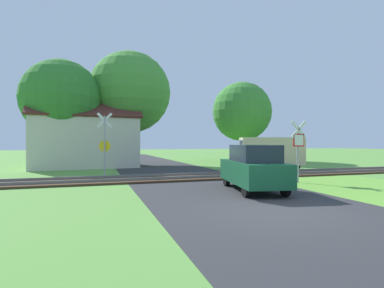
{
  "coord_description": "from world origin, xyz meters",
  "views": [
    {
      "loc": [
        -4.71,
        -6.96,
        1.85
      ],
      "look_at": [
        0.5,
        8.94,
        1.8
      ],
      "focal_mm": 28.0,
      "sensor_mm": 36.0,
      "label": 1
    }
  ],
  "objects_px": {
    "stop_sign_near": "(298,146)",
    "tree_center": "(130,92)",
    "house": "(85,140)",
    "parked_car": "(253,168)",
    "tree_left": "(61,99)",
    "tree_far": "(244,111)",
    "crossing_sign_far": "(105,141)",
    "tree_right": "(242,112)",
    "mail_truck": "(268,152)"
  },
  "relations": [
    {
      "from": "parked_car",
      "to": "tree_left",
      "type": "bearing_deg",
      "value": 130.96
    },
    {
      "from": "tree_left",
      "to": "tree_far",
      "type": "distance_m",
      "value": 18.04
    },
    {
      "from": "tree_left",
      "to": "tree_far",
      "type": "xyz_separation_m",
      "value": [
        17.49,
        4.45,
        0.13
      ]
    },
    {
      "from": "tree_right",
      "to": "tree_far",
      "type": "xyz_separation_m",
      "value": [
        1.49,
        2.46,
        0.37
      ]
    },
    {
      "from": "tree_left",
      "to": "tree_right",
      "type": "height_order",
      "value": "tree_left"
    },
    {
      "from": "house",
      "to": "mail_truck",
      "type": "distance_m",
      "value": 13.87
    },
    {
      "from": "crossing_sign_far",
      "to": "house",
      "type": "xyz_separation_m",
      "value": [
        -1.25,
        6.95,
        0.1
      ]
    },
    {
      "from": "crossing_sign_far",
      "to": "tree_right",
      "type": "distance_m",
      "value": 15.9
    },
    {
      "from": "crossing_sign_far",
      "to": "tree_left",
      "type": "distance_m",
      "value": 7.8
    },
    {
      "from": "tree_far",
      "to": "stop_sign_near",
      "type": "bearing_deg",
      "value": -109.85
    },
    {
      "from": "house",
      "to": "tree_center",
      "type": "xyz_separation_m",
      "value": [
        3.56,
        1.09,
        4.07
      ]
    },
    {
      "from": "stop_sign_near",
      "to": "house",
      "type": "distance_m",
      "value": 16.14
    },
    {
      "from": "tree_left",
      "to": "tree_far",
      "type": "height_order",
      "value": "tree_far"
    },
    {
      "from": "crossing_sign_far",
      "to": "mail_truck",
      "type": "xyz_separation_m",
      "value": [
        11.05,
        0.59,
        -0.73
      ]
    },
    {
      "from": "house",
      "to": "tree_left",
      "type": "xyz_separation_m",
      "value": [
        -1.64,
        -0.43,
        3.08
      ]
    },
    {
      "from": "tree_center",
      "to": "mail_truck",
      "type": "bearing_deg",
      "value": -40.46
    },
    {
      "from": "house",
      "to": "tree_left",
      "type": "distance_m",
      "value": 3.51
    },
    {
      "from": "tree_right",
      "to": "tree_far",
      "type": "height_order",
      "value": "tree_far"
    },
    {
      "from": "crossing_sign_far",
      "to": "tree_center",
      "type": "bearing_deg",
      "value": 82.43
    },
    {
      "from": "house",
      "to": "tree_right",
      "type": "xyz_separation_m",
      "value": [
        14.36,
        1.55,
        2.84
      ]
    },
    {
      "from": "stop_sign_near",
      "to": "tree_right",
      "type": "bearing_deg",
      "value": -108.11
    },
    {
      "from": "house",
      "to": "mail_truck",
      "type": "height_order",
      "value": "house"
    },
    {
      "from": "house",
      "to": "mail_truck",
      "type": "xyz_separation_m",
      "value": [
        12.3,
        -6.36,
        -0.83
      ]
    },
    {
      "from": "tree_center",
      "to": "parked_car",
      "type": "bearing_deg",
      "value": -79.02
    },
    {
      "from": "tree_far",
      "to": "house",
      "type": "bearing_deg",
      "value": -165.79
    },
    {
      "from": "tree_center",
      "to": "mail_truck",
      "type": "height_order",
      "value": "tree_center"
    },
    {
      "from": "tree_right",
      "to": "mail_truck",
      "type": "relative_size",
      "value": 1.49
    },
    {
      "from": "house",
      "to": "mail_truck",
      "type": "bearing_deg",
      "value": -32.28
    },
    {
      "from": "tree_center",
      "to": "mail_truck",
      "type": "relative_size",
      "value": 1.83
    },
    {
      "from": "tree_left",
      "to": "mail_truck",
      "type": "bearing_deg",
      "value": -23.05
    },
    {
      "from": "crossing_sign_far",
      "to": "mail_truck",
      "type": "height_order",
      "value": "crossing_sign_far"
    },
    {
      "from": "mail_truck",
      "to": "parked_car",
      "type": "relative_size",
      "value": 1.24
    },
    {
      "from": "stop_sign_near",
      "to": "house",
      "type": "bearing_deg",
      "value": -53.21
    },
    {
      "from": "tree_far",
      "to": "mail_truck",
      "type": "bearing_deg",
      "value": -108.9
    },
    {
      "from": "crossing_sign_far",
      "to": "tree_center",
      "type": "height_order",
      "value": "tree_center"
    },
    {
      "from": "stop_sign_near",
      "to": "parked_car",
      "type": "relative_size",
      "value": 0.69
    },
    {
      "from": "mail_truck",
      "to": "tree_far",
      "type": "bearing_deg",
      "value": 0.07
    },
    {
      "from": "stop_sign_near",
      "to": "tree_center",
      "type": "xyz_separation_m",
      "value": [
        -6.2,
        13.95,
        4.42
      ]
    },
    {
      "from": "tree_left",
      "to": "parked_car",
      "type": "bearing_deg",
      "value": -59.48
    },
    {
      "from": "tree_far",
      "to": "tree_right",
      "type": "bearing_deg",
      "value": -121.21
    },
    {
      "from": "parked_car",
      "to": "crossing_sign_far",
      "type": "bearing_deg",
      "value": 136.18
    },
    {
      "from": "tree_left",
      "to": "house",
      "type": "bearing_deg",
      "value": 14.83
    },
    {
      "from": "tree_left",
      "to": "tree_far",
      "type": "bearing_deg",
      "value": 14.27
    },
    {
      "from": "house",
      "to": "mail_truck",
      "type": "relative_size",
      "value": 1.59
    },
    {
      "from": "house",
      "to": "parked_car",
      "type": "height_order",
      "value": "house"
    },
    {
      "from": "stop_sign_near",
      "to": "crossing_sign_far",
      "type": "distance_m",
      "value": 10.36
    },
    {
      "from": "stop_sign_near",
      "to": "house",
      "type": "xyz_separation_m",
      "value": [
        -9.76,
        12.86,
        0.35
      ]
    },
    {
      "from": "stop_sign_near",
      "to": "tree_center",
      "type": "height_order",
      "value": "tree_center"
    },
    {
      "from": "tree_right",
      "to": "tree_center",
      "type": "bearing_deg",
      "value": -177.57
    },
    {
      "from": "crossing_sign_far",
      "to": "house",
      "type": "height_order",
      "value": "house"
    }
  ]
}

